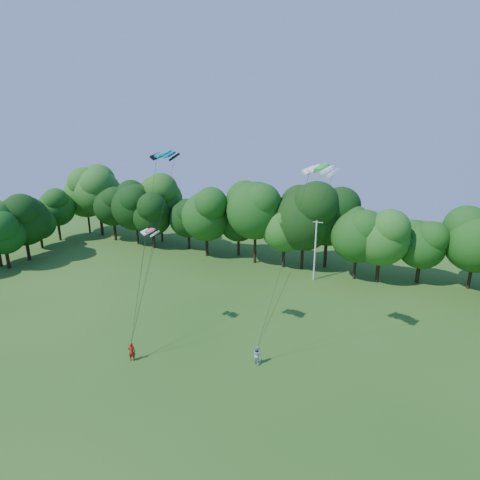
% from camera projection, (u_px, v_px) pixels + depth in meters
% --- Properties ---
extents(ground, '(160.00, 160.00, 0.00)m').
position_uv_depth(ground, '(138.00, 434.00, 25.47)').
color(ground, '#225216').
rests_on(ground, ground).
extents(utility_pole, '(1.69, 0.21, 8.44)m').
position_uv_depth(utility_pole, '(315.00, 250.00, 51.07)').
color(utility_pole, silver).
rests_on(utility_pole, ground).
extents(kite_flyer_left, '(0.78, 0.68, 1.79)m').
position_uv_depth(kite_flyer_left, '(132.00, 352.00, 33.43)').
color(kite_flyer_left, maroon).
rests_on(kite_flyer_left, ground).
extents(kite_flyer_right, '(1.02, 0.94, 1.70)m').
position_uv_depth(kite_flyer_right, '(257.00, 355.00, 33.02)').
color(kite_flyer_right, '#A1B4E0').
rests_on(kite_flyer_right, ground).
extents(kite_teal, '(2.52, 1.31, 0.47)m').
position_uv_depth(kite_teal, '(165.00, 153.00, 30.57)').
color(kite_teal, '#058E9E').
rests_on(kite_teal, ground).
extents(kite_green, '(3.20, 2.34, 0.56)m').
position_uv_depth(kite_green, '(321.00, 167.00, 30.09)').
color(kite_green, '#1FD329').
rests_on(kite_green, ground).
extents(kite_pink, '(1.84, 1.04, 0.33)m').
position_uv_depth(kite_pink, '(150.00, 231.00, 35.07)').
color(kite_pink, '#E03E79').
rests_on(kite_pink, ground).
extents(tree_back_west, '(9.13, 9.13, 13.27)m').
position_uv_depth(tree_back_west, '(160.00, 198.00, 68.35)').
color(tree_back_west, '#352815').
rests_on(tree_back_west, ground).
extents(tree_back_center, '(9.70, 9.70, 14.11)m').
position_uv_depth(tree_back_center, '(304.00, 211.00, 54.12)').
color(tree_back_center, black).
rests_on(tree_back_center, ground).
extents(tree_flank_west, '(6.98, 6.98, 10.15)m').
position_uv_depth(tree_flank_west, '(2.00, 227.00, 54.93)').
color(tree_flank_west, '#321C13').
rests_on(tree_flank_west, ground).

